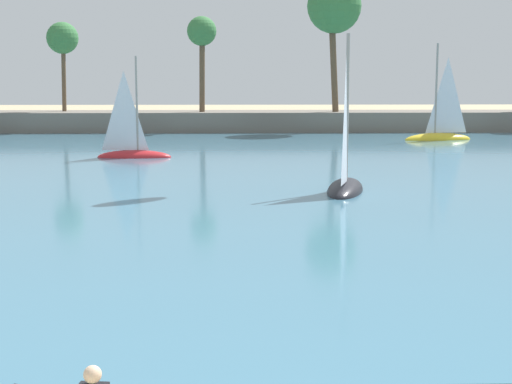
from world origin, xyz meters
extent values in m
cube|color=teal|center=(0.00, 55.41, 0.03)|extent=(220.00, 97.80, 0.06)
cube|color=slate|center=(0.00, 64.31, 0.90)|extent=(110.46, 6.00, 1.80)
cylinder|color=brown|center=(-13.54, 64.78, 5.03)|extent=(0.54, 0.61, 6.48)
sphere|color=#38753D|center=(-13.54, 64.78, 8.27)|extent=(2.80, 2.80, 2.80)
cylinder|color=brown|center=(10.36, 63.15, 6.37)|extent=(1.06, 0.56, 9.16)
sphere|color=#38753D|center=(10.36, 63.15, 10.94)|extent=(4.73, 4.73, 4.73)
cylinder|color=brown|center=(-1.16, 63.43, 5.30)|extent=(0.56, 0.48, 7.01)
sphere|color=#38753D|center=(-1.16, 63.43, 8.81)|extent=(2.57, 2.57, 2.57)
sphere|color=beige|center=(0.12, 3.32, 1.56)|extent=(0.21, 0.21, 0.21)
ellipsoid|color=red|center=(-4.36, 41.42, 0.06)|extent=(4.51, 1.47, 0.90)
cylinder|color=gray|center=(-4.14, 41.41, 3.30)|extent=(0.13, 0.13, 5.59)
pyramid|color=silver|center=(-4.90, 41.44, 2.89)|extent=(2.02, 0.19, 4.76)
ellipsoid|color=black|center=(6.44, 27.37, 0.06)|extent=(2.53, 5.11, 0.98)
cylinder|color=gray|center=(6.49, 27.61, 3.62)|extent=(0.15, 0.15, 6.14)
pyramid|color=silver|center=(6.30, 26.79, 3.16)|extent=(0.63, 2.19, 5.22)
ellipsoid|color=yellow|center=(17.36, 53.85, 0.06)|extent=(5.64, 2.68, 1.09)
cylinder|color=gray|center=(17.09, 53.79, 3.99)|extent=(0.16, 0.16, 6.78)
pyramid|color=silver|center=(17.99, 53.98, 3.48)|extent=(2.42, 0.65, 5.76)
camera|label=1|loc=(1.76, -5.06, 4.91)|focal=54.08mm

